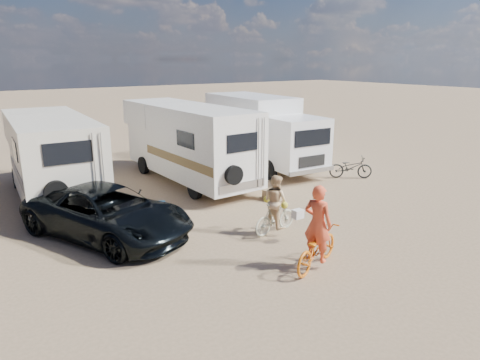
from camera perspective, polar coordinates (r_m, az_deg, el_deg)
ground at (r=12.79m, az=7.40°, el=-6.78°), size 140.00×140.00×0.00m
rv_main at (r=17.68m, az=-6.80°, el=4.69°), size 2.45×7.43×3.08m
rv_left at (r=16.81m, az=-23.35°, el=2.66°), size 2.85×6.95×2.90m
box_truck at (r=20.12m, az=3.00°, el=6.26°), size 2.82×7.20×3.19m
dark_suv at (r=12.69m, az=-16.96°, el=-4.10°), size 4.21×5.64×1.42m
bike_man at (r=10.65m, az=9.96°, el=-8.72°), size 2.01×1.27×1.00m
bike_woman at (r=12.55m, az=4.61°, el=-4.89°), size 1.58×0.60×0.92m
rider_man at (r=10.48m, az=10.08°, el=-6.52°), size 0.66×0.80×1.87m
rider_woman at (r=12.44m, az=4.65°, el=-3.57°), size 0.66×0.81×1.53m
bike_parked at (r=18.82m, az=14.27°, el=1.63°), size 1.78×1.57×0.93m
cooler at (r=14.23m, az=-10.75°, el=-3.70°), size 0.62×0.55×0.41m
crate at (r=15.54m, az=4.04°, el=-1.92°), size 0.52×0.52×0.36m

